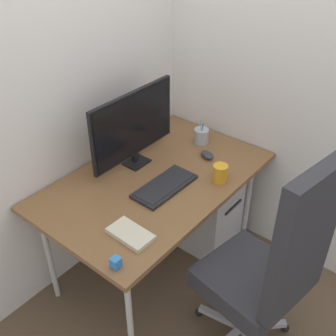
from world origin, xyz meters
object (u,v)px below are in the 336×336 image
(notebook, at_px, (131,234))
(keyboard, at_px, (165,186))
(filing_cabinet, at_px, (199,204))
(coffee_mug, at_px, (220,173))
(monitor, at_px, (134,126))
(mouse, at_px, (207,155))
(pen_holder, at_px, (201,136))
(office_chair, at_px, (270,268))
(desk_clamp_accessory, at_px, (116,263))

(notebook, bearing_deg, keyboard, 17.94)
(filing_cabinet, distance_m, notebook, 0.97)
(filing_cabinet, distance_m, coffee_mug, 0.58)
(monitor, relative_size, notebook, 2.88)
(keyboard, distance_m, mouse, 0.41)
(coffee_mug, bearing_deg, filing_cabinet, 53.86)
(mouse, height_order, pen_holder, pen_holder)
(pen_holder, bearing_deg, coffee_mug, -130.43)
(coffee_mug, bearing_deg, mouse, 51.24)
(office_chair, xyz_separation_m, monitor, (0.17, 1.01, 0.34))
(mouse, xyz_separation_m, coffee_mug, (-0.16, -0.20, 0.03))
(filing_cabinet, bearing_deg, mouse, -117.16)
(mouse, bearing_deg, keyboard, -161.17)
(mouse, height_order, coffee_mug, coffee_mug)
(office_chair, bearing_deg, mouse, 55.16)
(office_chair, bearing_deg, notebook, 118.28)
(filing_cabinet, height_order, keyboard, keyboard)
(keyboard, relative_size, mouse, 3.79)
(office_chair, distance_m, desk_clamp_accessory, 0.72)
(filing_cabinet, bearing_deg, notebook, -168.18)
(pen_holder, xyz_separation_m, desk_clamp_accessory, (-1.11, -0.33, -0.02))
(keyboard, bearing_deg, mouse, -0.83)
(keyboard, relative_size, desk_clamp_accessory, 7.43)
(filing_cabinet, xyz_separation_m, desk_clamp_accessory, (-1.02, -0.26, 0.46))
(filing_cabinet, bearing_deg, pen_holder, 37.50)
(notebook, bearing_deg, coffee_mug, -5.79)
(pen_holder, relative_size, notebook, 0.76)
(filing_cabinet, bearing_deg, coffee_mug, -126.14)
(filing_cabinet, relative_size, desk_clamp_accessory, 10.96)
(keyboard, height_order, notebook, notebook)
(mouse, distance_m, coffee_mug, 0.25)
(office_chair, xyz_separation_m, filing_cabinet, (0.52, 0.77, -0.35))
(monitor, xyz_separation_m, keyboard, (-0.08, -0.30, -0.25))
(filing_cabinet, height_order, notebook, notebook)
(monitor, distance_m, mouse, 0.50)
(monitor, height_order, notebook, monitor)
(desk_clamp_accessory, bearing_deg, pen_holder, 16.52)
(desk_clamp_accessory, bearing_deg, keyboard, 19.06)
(office_chair, height_order, mouse, office_chair)
(notebook, relative_size, desk_clamp_accessory, 4.21)
(filing_cabinet, distance_m, pen_holder, 0.50)
(monitor, height_order, pen_holder, monitor)
(desk_clamp_accessory, bearing_deg, office_chair, -45.38)
(monitor, relative_size, desk_clamp_accessory, 12.13)
(monitor, height_order, mouse, monitor)
(mouse, bearing_deg, pen_holder, 66.96)
(office_chair, bearing_deg, monitor, 80.68)
(office_chair, relative_size, mouse, 12.24)
(filing_cabinet, xyz_separation_m, monitor, (-0.36, 0.24, 0.69))
(monitor, relative_size, keyboard, 1.63)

